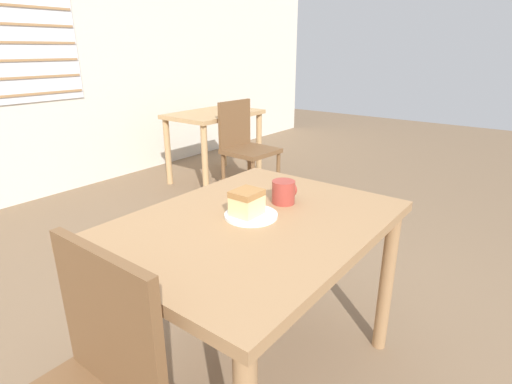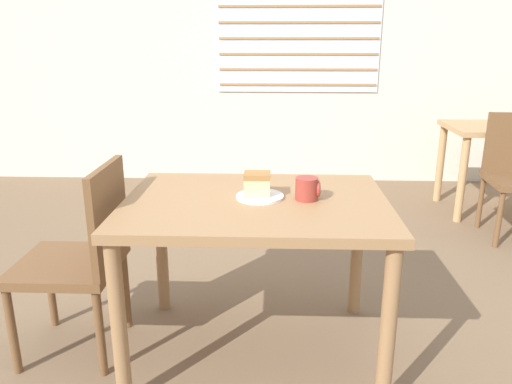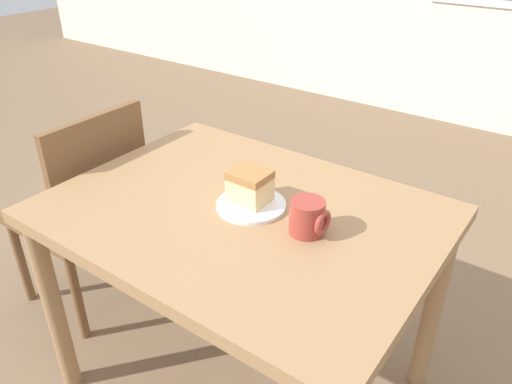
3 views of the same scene
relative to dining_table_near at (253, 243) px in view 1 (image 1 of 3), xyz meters
The scene contains 6 objects.
dining_table_near is the anchor object (origin of this frame).
dining_table_far 2.77m from the dining_table_near, 46.10° to the left, with size 0.94×0.62×0.71m.
chair_far_corner 2.33m from the dining_table_near, 39.71° to the left, with size 0.45×0.45×0.86m.
plate 0.11m from the dining_table_near, 54.75° to the left, with size 0.20×0.20×0.01m.
cake_slice 0.16m from the dining_table_near, 82.11° to the left, with size 0.11×0.10×0.09m.
coffee_mug 0.26m from the dining_table_near, ahead, with size 0.10×0.09×0.09m.
Camera 1 is at (-0.96, -0.72, 1.32)m, focal length 28.00 mm.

